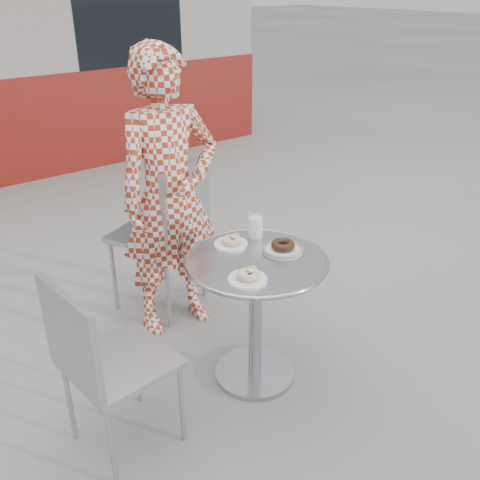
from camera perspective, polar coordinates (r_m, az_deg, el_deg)
ground at (r=2.84m, az=0.52°, el=-14.00°), size 60.00×60.00×0.00m
bistro_table at (r=2.53m, az=1.71°, el=-5.31°), size 0.67×0.67×0.68m
chair_far at (r=3.26m, az=-8.41°, el=-2.35°), size 0.60×0.60×0.95m
chair_left at (r=2.39m, az=-12.50°, el=-15.87°), size 0.43×0.43×0.84m
seated_person at (r=2.88m, az=-7.50°, el=4.64°), size 0.61×0.43×1.57m
plate_far at (r=2.57m, az=-0.93°, el=-0.19°), size 0.16×0.16×0.04m
plate_near at (r=2.28m, az=0.85°, el=-3.91°), size 0.17×0.17×0.05m
plate_checker at (r=2.52m, az=4.59°, el=-0.85°), size 0.20×0.20×0.05m
milk_cup at (r=2.64m, az=1.66°, el=1.48°), size 0.08×0.08×0.12m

